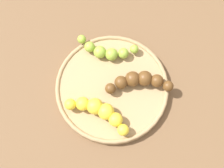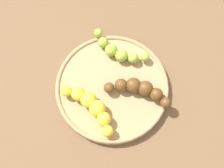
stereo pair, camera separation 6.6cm
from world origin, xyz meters
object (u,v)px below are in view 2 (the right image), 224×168
at_px(fruit_bowl, 112,87).
at_px(banana_yellow, 91,106).
at_px(banana_green, 118,51).
at_px(banana_overripe, 139,89).

distance_m(fruit_bowl, banana_yellow, 0.07).
relative_size(fruit_bowl, banana_green, 1.79).
bearing_deg(fruit_bowl, banana_overripe, -64.04).
height_order(fruit_bowl, banana_overripe, banana_overripe).
xyz_separation_m(fruit_bowl, banana_green, (0.08, 0.04, 0.02)).
height_order(banana_overripe, banana_green, banana_overripe).
relative_size(banana_overripe, banana_green, 0.98).
bearing_deg(banana_green, banana_yellow, 6.14).
relative_size(fruit_bowl, banana_yellow, 1.71).
xyz_separation_m(fruit_bowl, banana_overripe, (0.03, -0.06, 0.02)).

